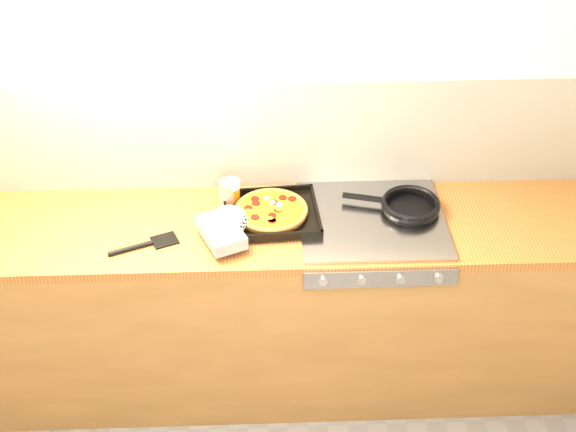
{
  "coord_description": "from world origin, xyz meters",
  "views": [
    {
      "loc": [
        -0.0,
        -1.56,
        2.88
      ],
      "look_at": [
        0.1,
        1.08,
        0.95
      ],
      "focal_mm": 50.0,
      "sensor_mm": 36.0,
      "label": 1
    }
  ],
  "objects_px": {
    "frying_pan": "(409,205)",
    "tomato_can": "(228,194)",
    "juice_glass": "(232,193)",
    "pizza_on_tray": "(257,216)"
  },
  "relations": [
    {
      "from": "pizza_on_tray",
      "to": "tomato_can",
      "type": "bearing_deg",
      "value": 130.45
    },
    {
      "from": "frying_pan",
      "to": "tomato_can",
      "type": "bearing_deg",
      "value": 173.56
    },
    {
      "from": "pizza_on_tray",
      "to": "juice_glass",
      "type": "height_order",
      "value": "juice_glass"
    },
    {
      "from": "frying_pan",
      "to": "tomato_can",
      "type": "height_order",
      "value": "tomato_can"
    },
    {
      "from": "frying_pan",
      "to": "juice_glass",
      "type": "xyz_separation_m",
      "value": [
        -0.74,
        0.09,
        0.02
      ]
    },
    {
      "from": "pizza_on_tray",
      "to": "frying_pan",
      "type": "bearing_deg",
      "value": 5.12
    },
    {
      "from": "juice_glass",
      "to": "pizza_on_tray",
      "type": "bearing_deg",
      "value": -53.6
    },
    {
      "from": "pizza_on_tray",
      "to": "tomato_can",
      "type": "xyz_separation_m",
      "value": [
        -0.12,
        0.14,
        0.02
      ]
    },
    {
      "from": "pizza_on_tray",
      "to": "juice_glass",
      "type": "distance_m",
      "value": 0.18
    },
    {
      "from": "pizza_on_tray",
      "to": "frying_pan",
      "type": "distance_m",
      "value": 0.64
    }
  ]
}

